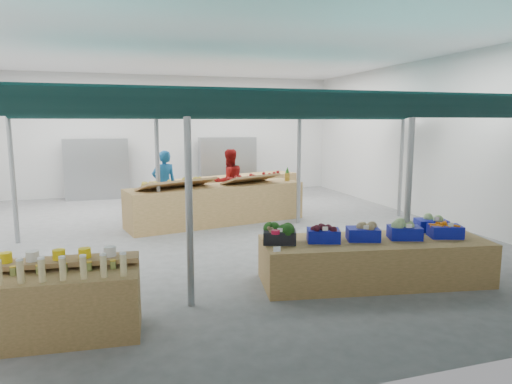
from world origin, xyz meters
The scene contains 24 objects.
floor centered at (0.00, 0.00, 0.00)m, with size 13.00×13.00×0.00m, color #5F5F61.
hall centered at (0.00, 1.44, 2.65)m, with size 13.00×13.00×13.00m.
pole_grid centered at (0.75, -1.75, 1.81)m, with size 10.00×4.60×3.00m.
awnings centered at (0.75, -1.75, 2.78)m, with size 9.50×7.08×0.30m.
back_shelving_left centered at (-2.50, 6.00, 1.00)m, with size 2.00×0.50×2.00m, color #B23F33.
back_shelving_right centered at (2.00, 6.00, 1.00)m, with size 2.00×0.50×2.00m, color #B23F33.
bottle_shelf centered at (-2.61, -4.47, 0.44)m, with size 1.85×1.22×1.08m.
veg_counter centered at (1.98, -3.91, 0.35)m, with size 3.60×1.20×0.70m, color brown.
fruit_counter centered at (0.51, 1.11, 0.49)m, with size 4.55×1.08×0.98m, color brown.
far_counter centered at (1.45, 3.65, 0.44)m, with size 4.87×0.97×0.88m, color brown.
crate_stack centered at (2.69, -4.10, 0.30)m, with size 0.49×0.35×0.59m, color #0E159D.
vendor_left centered at (-0.69, 2.21, 0.91)m, with size 0.66×0.44×1.82m, color #165491.
vendor_right centered at (1.11, 2.21, 0.91)m, with size 0.88×0.69×1.82m, color maroon.
crate_broccoli centered at (0.45, -3.65, 0.86)m, with size 0.59×0.50×0.35m.
crate_beets centered at (1.14, -3.77, 0.83)m, with size 0.59×0.50×0.29m.
crate_celeriac centered at (1.78, -3.88, 0.84)m, with size 0.59×0.50×0.31m.
crate_cabbage centered at (2.47, -4.00, 0.86)m, with size 0.59×0.50×0.35m.
crate_carrots centered at (3.16, -4.11, 0.81)m, with size 0.59×0.50×0.29m.
sparrow centered at (0.27, -3.75, 0.95)m, with size 0.12×0.09×0.11m.
pole_ribbon centered at (0.08, -4.51, 1.08)m, with size 0.12×0.12×0.28m.
apple_heap_yellow centered at (-0.53, 0.79, 1.14)m, with size 2.02×1.40×0.27m.
apple_heap_red centered at (1.44, 1.19, 1.14)m, with size 1.65×1.24×0.27m.
pineapple centered at (2.55, 1.43, 1.16)m, with size 0.14×0.14×0.39m.
crate_extra centered at (3.23, -3.67, 0.85)m, with size 0.58×0.48×0.32m.
Camera 1 is at (-1.95, -10.11, 2.56)m, focal length 32.00 mm.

